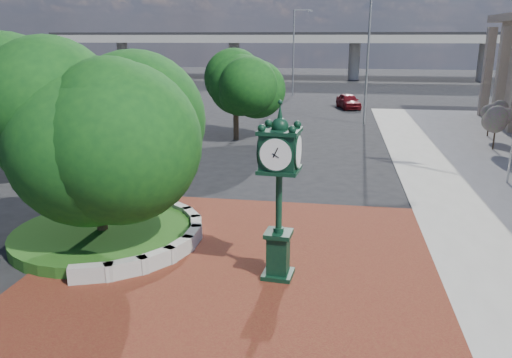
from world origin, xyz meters
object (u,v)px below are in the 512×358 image
(street_lamp_near, at_px, (371,49))
(street_lamp_far, at_px, (296,46))
(post_clock, at_px, (279,186))
(parked_car, at_px, (348,101))

(street_lamp_near, height_order, street_lamp_far, street_lamp_near)
(post_clock, relative_size, parked_car, 1.19)
(post_clock, distance_m, street_lamp_far, 47.35)
(street_lamp_near, bearing_deg, post_clock, -97.89)
(parked_car, height_order, street_lamp_far, street_lamp_far)
(street_lamp_near, xyz_separation_m, street_lamp_far, (-7.61, 19.39, -0.12))
(parked_car, relative_size, street_lamp_far, 0.43)
(street_lamp_near, bearing_deg, parked_car, 98.70)
(post_clock, bearing_deg, street_lamp_far, 94.57)
(post_clock, height_order, street_lamp_near, street_lamp_near)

